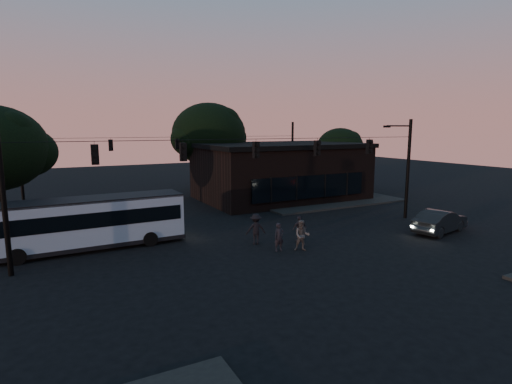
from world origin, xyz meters
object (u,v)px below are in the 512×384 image
pedestrian_b (302,235)px  car (440,221)px  building (280,171)px  pedestrian_a (279,237)px  pedestrian_c (300,229)px  pedestrian_d (256,229)px  bus (90,221)px

pedestrian_b → car: bearing=26.2°
building → pedestrian_a: building is taller
pedestrian_c → pedestrian_d: pedestrian_d is taller
building → car: size_ratio=3.32×
building → pedestrian_b: (-7.74, -15.13, -1.83)m
bus → car: size_ratio=2.26×
pedestrian_a → pedestrian_b: (1.18, -0.54, 0.07)m
bus → pedestrian_a: 10.80m
car → pedestrian_b: bearing=72.8°
bus → pedestrian_a: (9.30, -5.43, -0.84)m
pedestrian_c → car: bearing=170.0°
pedestrian_a → pedestrian_c: size_ratio=1.01×
car → pedestrian_a: bearing=70.7°
car → bus: bearing=59.7°
pedestrian_d → bus: bearing=-7.1°
pedestrian_a → car: bearing=-3.5°
car → pedestrian_b: size_ratio=2.64×
building → car: bearing=-80.9°
pedestrian_c → bus: bearing=-16.0°
car → pedestrian_c: size_ratio=2.90×
car → pedestrian_d: (-12.03, 3.32, 0.16)m
bus → car: bus is taller
pedestrian_a → pedestrian_b: size_ratio=0.92×
pedestrian_a → pedestrian_c: pedestrian_a is taller
pedestrian_a → pedestrian_b: bearing=-20.8°
pedestrian_b → bus: bearing=-178.0°
pedestrian_a → pedestrian_b: 1.30m
bus → pedestrian_c: 12.22m
building → pedestrian_c: size_ratio=9.63×
pedestrian_b → pedestrian_c: size_ratio=1.10×
car → pedestrian_d: bearing=62.8°
building → car: (2.59, -16.11, -1.94)m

